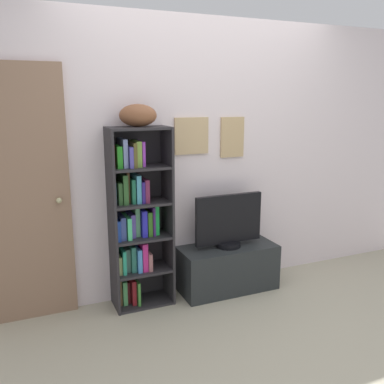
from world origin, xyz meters
TOP-DOWN VIEW (x-y plane):
  - ground at (0.00, 0.00)m, footprint 5.20×5.20m
  - back_wall at (0.00, 1.13)m, footprint 4.80×0.08m
  - bookshelf at (-0.67, 0.99)m, footprint 0.49×0.29m
  - football at (-0.63, 0.96)m, footprint 0.34×0.27m
  - tv_stand at (0.15, 0.91)m, footprint 0.88×0.38m
  - television at (0.15, 0.91)m, footprint 0.63×0.22m
  - door at (-1.54, 1.08)m, footprint 0.75×0.09m

SIDE VIEW (x-z plane):
  - ground at x=0.00m, z-range -0.04..0.00m
  - tv_stand at x=0.15m, z-range 0.00..0.41m
  - television at x=0.15m, z-range 0.40..0.88m
  - bookshelf at x=-0.67m, z-range -0.01..1.48m
  - door at x=-1.54m, z-range 0.00..1.96m
  - back_wall at x=0.00m, z-range 0.00..2.37m
  - football at x=-0.63m, z-range 1.49..1.66m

